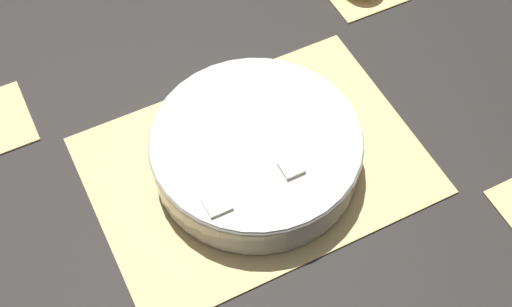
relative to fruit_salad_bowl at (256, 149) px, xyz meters
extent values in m
plane|color=black|center=(0.00, 0.00, -0.04)|extent=(6.00, 6.00, 0.00)
cube|color=#D6B775|center=(0.00, 0.00, -0.04)|extent=(0.47, 0.34, 0.01)
cube|color=#3D2D19|center=(-0.16, 0.00, -0.04)|extent=(0.01, 0.33, 0.00)
cube|color=#3D2D19|center=(-0.08, 0.00, -0.04)|extent=(0.01, 0.33, 0.00)
cube|color=#3D2D19|center=(0.00, 0.00, -0.04)|extent=(0.01, 0.33, 0.00)
cube|color=#3D2D19|center=(0.08, 0.00, -0.04)|extent=(0.01, 0.33, 0.00)
cube|color=#3D2D19|center=(0.16, 0.00, -0.04)|extent=(0.01, 0.33, 0.00)
cube|color=#3D2D19|center=(0.30, -0.25, -0.04)|extent=(0.00, 0.12, 0.00)
cylinder|color=silver|center=(0.00, 0.00, 0.00)|extent=(0.29, 0.29, 0.06)
torus|color=silver|center=(0.00, 0.00, 0.02)|extent=(0.30, 0.30, 0.01)
cylinder|color=beige|center=(-0.05, 0.05, 0.00)|extent=(0.03, 0.03, 0.01)
cylinder|color=beige|center=(0.02, -0.12, 0.02)|extent=(0.03, 0.03, 0.01)
cylinder|color=beige|center=(0.05, 0.01, 0.02)|extent=(0.03, 0.03, 0.01)
cylinder|color=beige|center=(-0.07, -0.02, 0.01)|extent=(0.03, 0.03, 0.01)
cylinder|color=beige|center=(0.00, -0.08, -0.02)|extent=(0.03, 0.03, 0.01)
cylinder|color=beige|center=(-0.03, 0.03, 0.00)|extent=(0.03, 0.03, 0.01)
cylinder|color=beige|center=(-0.09, 0.01, -0.02)|extent=(0.03, 0.03, 0.01)
cylinder|color=beige|center=(-0.06, -0.07, 0.00)|extent=(0.03, 0.03, 0.01)
cylinder|color=beige|center=(0.04, 0.09, 0.00)|extent=(0.03, 0.03, 0.01)
cylinder|color=beige|center=(-0.06, 0.07, 0.02)|extent=(0.03, 0.03, 0.01)
cylinder|color=beige|center=(0.05, 0.06, 0.01)|extent=(0.03, 0.03, 0.01)
cylinder|color=beige|center=(-0.02, -0.08, 0.02)|extent=(0.03, 0.03, 0.01)
cube|color=white|center=(0.06, -0.04, 0.01)|extent=(0.02, 0.02, 0.02)
cube|color=white|center=(0.09, -0.03, 0.00)|extent=(0.03, 0.03, 0.03)
cube|color=white|center=(0.09, -0.07, -0.02)|extent=(0.02, 0.02, 0.02)
cube|color=white|center=(0.09, 0.07, 0.02)|extent=(0.03, 0.03, 0.03)
cube|color=white|center=(0.02, 0.01, -0.01)|extent=(0.02, 0.02, 0.02)
cube|color=white|center=(0.11, 0.00, 0.00)|extent=(0.02, 0.02, 0.02)
cube|color=white|center=(-0.02, -0.11, 0.00)|extent=(0.02, 0.02, 0.02)
cube|color=white|center=(-0.03, -0.02, 0.01)|extent=(0.03, 0.03, 0.03)
cube|color=white|center=(-0.10, 0.05, -0.02)|extent=(0.02, 0.02, 0.02)
cube|color=white|center=(-0.02, 0.07, 0.02)|extent=(0.03, 0.03, 0.03)
ellipsoid|color=orange|center=(0.05, -0.02, -0.01)|extent=(0.03, 0.02, 0.01)
ellipsoid|color=orange|center=(-0.01, 0.10, 0.01)|extent=(0.03, 0.02, 0.01)
ellipsoid|color=orange|center=(0.01, 0.06, 0.02)|extent=(0.03, 0.02, 0.01)
ellipsoid|color=orange|center=(0.07, 0.00, -0.01)|extent=(0.04, 0.02, 0.02)
ellipsoid|color=red|center=(-0.06, 0.10, 0.01)|extent=(0.03, 0.02, 0.01)
ellipsoid|color=red|center=(0.07, 0.07, -0.01)|extent=(0.03, 0.02, 0.01)
camera|label=1|loc=(0.26, 0.51, 0.82)|focal=50.00mm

